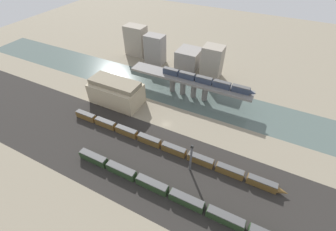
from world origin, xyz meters
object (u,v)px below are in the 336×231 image
(warehouse_building, at_px, (116,92))
(signal_tower, at_px, (191,158))
(train_yard_near, at_px, (173,194))
(train_yard_mid, at_px, (164,146))
(train_on_bridge, at_px, (206,80))

(warehouse_building, bearing_deg, signal_tower, -24.25)
(train_yard_near, bearing_deg, signal_tower, 85.78)
(train_yard_near, xyz_separation_m, signal_tower, (1.04, 14.08, 5.45))
(train_yard_near, xyz_separation_m, warehouse_building, (-52.53, 38.22, 4.57))
(train_yard_mid, distance_m, signal_tower, 16.49)
(train_on_bridge, xyz_separation_m, train_yard_near, (10.07, -61.54, -10.71))
(train_yard_mid, bearing_deg, train_on_bridge, 85.24)
(train_on_bridge, distance_m, warehouse_building, 48.83)
(train_on_bridge, distance_m, train_yard_mid, 43.77)
(train_on_bridge, bearing_deg, warehouse_building, -151.22)
(train_yard_mid, xyz_separation_m, warehouse_building, (-38.94, 18.94, 4.69))
(train_on_bridge, distance_m, train_yard_near, 63.27)
(warehouse_building, distance_m, signal_tower, 58.76)
(train_yard_near, xyz_separation_m, train_yard_mid, (-13.59, 19.27, -0.13))
(train_yard_mid, height_order, warehouse_building, warehouse_building)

